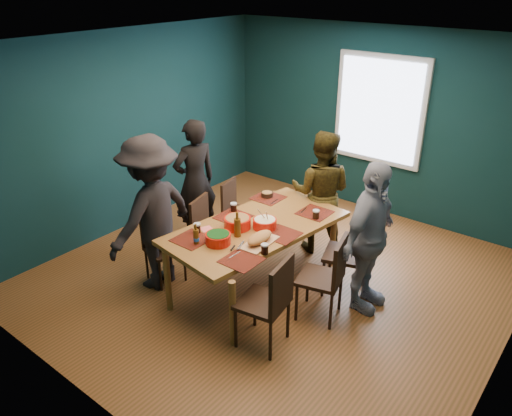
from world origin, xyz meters
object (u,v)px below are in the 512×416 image
at_px(chair_left_near, 160,241).
at_px(chair_right_near, 271,297).
at_px(person_back, 321,192).
at_px(bowl_salad, 237,222).
at_px(chair_left_far, 235,206).
at_px(bowl_herbs, 218,238).
at_px(chair_right_mid, 329,273).
at_px(cutting_board, 259,239).
at_px(bowl_dumpling, 265,223).
at_px(person_far_left, 195,181).
at_px(dining_table, 256,231).
at_px(person_right, 369,238).
at_px(chair_right_far, 354,248).
at_px(person_near_left, 152,214).
at_px(chair_left_mid, 207,227).

height_order(chair_left_near, chair_right_near, chair_right_near).
bearing_deg(person_back, bowl_salad, 58.95).
relative_size(chair_left_far, bowl_herbs, 3.12).
relative_size(chair_right_mid, cutting_board, 1.71).
bearing_deg(bowl_dumpling, person_far_left, 164.96).
relative_size(bowl_salad, bowl_dumpling, 1.13).
height_order(dining_table, person_back, person_back).
bearing_deg(chair_left_near, chair_left_far, 99.97).
bearing_deg(person_right, chair_right_far, 60.02).
height_order(chair_left_far, person_near_left, person_near_left).
xyz_separation_m(chair_right_mid, chair_right_near, (-0.20, -0.72, 0.01)).
bearing_deg(person_back, chair_left_mid, 32.91).
height_order(person_far_left, person_right, person_far_left).
xyz_separation_m(chair_right_far, person_near_left, (-1.89, -1.23, 0.33)).
height_order(chair_right_near, bowl_herbs, chair_right_near).
height_order(chair_left_far, person_right, person_right).
xyz_separation_m(dining_table, bowl_herbs, (-0.06, -0.56, 0.14)).
xyz_separation_m(person_near_left, bowl_salad, (0.82, 0.51, -0.05)).
height_order(chair_left_near, chair_right_far, chair_right_far).
height_order(chair_left_mid, bowl_dumpling, bowl_dumpling).
distance_m(chair_right_far, person_right, 0.37).
height_order(chair_right_far, chair_right_near, chair_right_far).
relative_size(chair_left_near, bowl_dumpling, 3.21).
bearing_deg(cutting_board, chair_left_far, 135.89).
relative_size(person_far_left, person_right, 1.00).
distance_m(dining_table, cutting_board, 0.43).
xyz_separation_m(person_near_left, cutting_board, (1.23, 0.38, -0.06)).
xyz_separation_m(dining_table, person_far_left, (-1.34, 0.40, 0.13)).
height_order(bowl_dumpling, bowl_herbs, bowl_dumpling).
bearing_deg(bowl_herbs, person_back, 84.28).
relative_size(chair_left_far, person_near_left, 0.46).
distance_m(bowl_salad, bowl_herbs, 0.40).
bearing_deg(cutting_board, chair_left_near, -172.49).
bearing_deg(bowl_herbs, person_near_left, -172.49).
bearing_deg(chair_left_near, cutting_board, 24.26).
xyz_separation_m(chair_left_far, chair_right_far, (1.87, -0.16, 0.09)).
height_order(chair_right_near, cutting_board, chair_right_near).
xyz_separation_m(chair_right_mid, person_right, (0.20, 0.44, 0.28)).
height_order(chair_right_far, person_far_left, person_far_left).
bearing_deg(bowl_herbs, chair_right_far, 48.06).
xyz_separation_m(chair_right_far, person_back, (-0.83, 0.63, 0.23)).
bearing_deg(chair_right_mid, chair_left_far, 144.37).
bearing_deg(chair_left_mid, bowl_dumpling, -12.96).
xyz_separation_m(chair_right_mid, person_far_left, (-2.30, 0.42, 0.28)).
distance_m(dining_table, chair_left_far, 1.19).
height_order(chair_left_mid, chair_right_mid, chair_right_mid).
relative_size(chair_right_far, person_far_left, 0.59).
bearing_deg(chair_right_far, bowl_salad, -164.52).
bearing_deg(bowl_herbs, person_right, 38.73).
relative_size(chair_right_far, person_near_left, 0.55).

